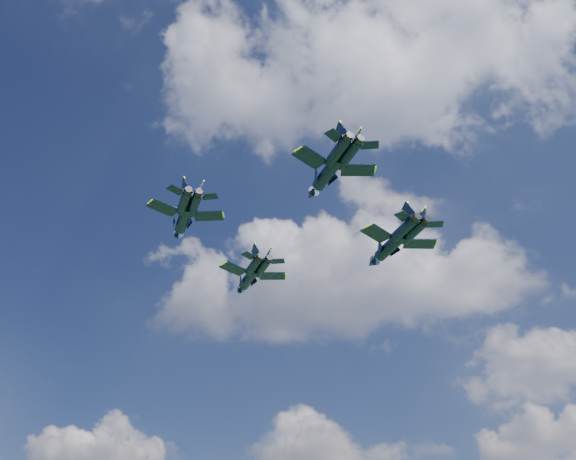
# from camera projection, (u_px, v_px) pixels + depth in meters

# --- Properties ---
(jet_lead) EXTENTS (12.09, 14.53, 3.67)m
(jet_lead) POSITION_uv_depth(u_px,v_px,m) (249.00, 278.00, 111.13)
(jet_lead) COLOR black
(jet_left) EXTENTS (10.57, 13.59, 3.36)m
(jet_left) POSITION_uv_depth(u_px,v_px,m) (183.00, 220.00, 91.18)
(jet_left) COLOR black
(jet_right) EXTENTS (13.79, 16.04, 4.09)m
(jet_right) POSITION_uv_depth(u_px,v_px,m) (389.00, 247.00, 102.16)
(jet_right) COLOR black
(jet_slot) EXTENTS (11.42, 13.59, 3.44)m
(jet_slot) POSITION_uv_depth(u_px,v_px,m) (326.00, 174.00, 80.84)
(jet_slot) COLOR black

